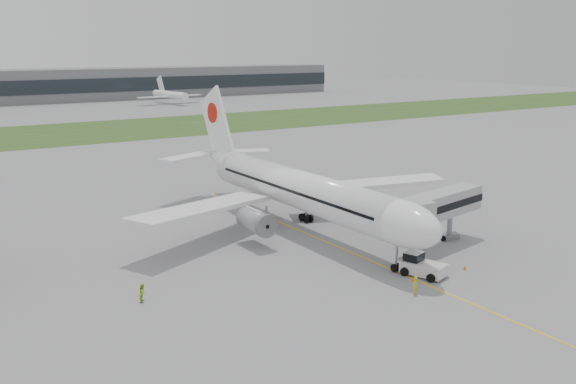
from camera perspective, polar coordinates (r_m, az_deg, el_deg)
ground at (r=82.11m, az=2.52°, el=-4.08°), size 600.00×600.00×0.00m
apron_markings at (r=78.28m, az=4.64°, el=-4.96°), size 70.00×70.00×0.04m
grass_strip at (r=191.06m, az=-18.82°, el=4.99°), size 600.00×50.00×0.02m
terminal_building at (r=297.87m, az=-24.23°, el=8.50°), size 320.00×22.30×14.00m
airliner at (r=84.57m, az=0.65°, el=0.40°), size 48.13×53.95×17.88m
pushback_tug at (r=70.21m, az=11.74°, el=-6.39°), size 4.21×5.16×2.35m
jet_bridge at (r=79.15m, az=13.21°, el=-1.25°), size 14.64×6.87×6.86m
safety_cone_left at (r=68.48m, az=11.05°, el=-7.55°), size 0.44×0.44×0.60m
safety_cone_right at (r=73.11m, az=15.44°, el=-6.50°), size 0.36×0.36×0.50m
ground_crew_near at (r=64.76m, az=11.22°, el=-8.15°), size 0.83×0.77×1.91m
ground_crew_far at (r=63.57m, az=-12.79°, el=-8.70°), size 1.06×1.10×1.78m
distant_aircraft_right at (r=277.57m, az=-10.42°, el=7.71°), size 31.32×28.32×11.00m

